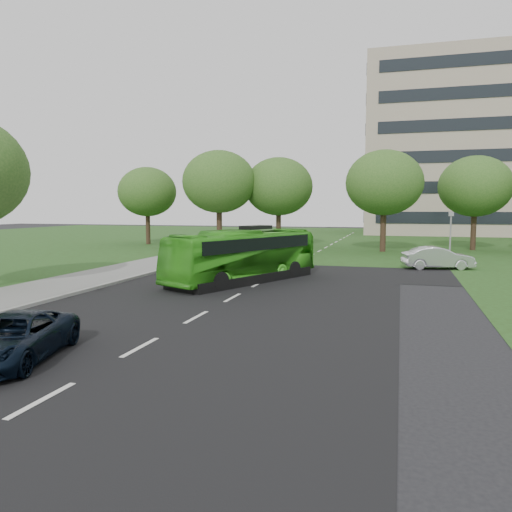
# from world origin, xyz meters

# --- Properties ---
(ground) EXTENTS (160.00, 160.00, 0.00)m
(ground) POSITION_xyz_m (0.00, 0.00, 0.00)
(ground) COLOR black
(ground) RESTS_ON ground
(street_surfaces) EXTENTS (120.00, 120.00, 0.15)m
(street_surfaces) POSITION_xyz_m (-0.38, 22.75, 0.03)
(street_surfaces) COLOR black
(street_surfaces) RESTS_ON ground
(office_building) EXTENTS (40.10, 20.10, 25.00)m
(office_building) POSITION_xyz_m (21.96, 61.96, 12.50)
(office_building) COLOR tan
(office_building) RESTS_ON ground
(tree_park_a) EXTENTS (7.00, 7.00, 9.31)m
(tree_park_a) POSITION_xyz_m (-9.85, 26.87, 6.32)
(tree_park_a) COLOR black
(tree_park_a) RESTS_ON ground
(tree_park_b) EXTENTS (6.69, 6.69, 8.77)m
(tree_park_b) POSITION_xyz_m (-4.68, 29.74, 5.92)
(tree_park_b) COLOR black
(tree_park_b) RESTS_ON ground
(tree_park_c) EXTENTS (6.69, 6.69, 8.89)m
(tree_park_c) POSITION_xyz_m (5.45, 26.97, 6.03)
(tree_park_c) COLOR black
(tree_park_c) RESTS_ON ground
(tree_park_d) EXTENTS (6.46, 6.46, 8.54)m
(tree_park_d) POSITION_xyz_m (13.31, 30.91, 5.78)
(tree_park_d) COLOR black
(tree_park_d) RESTS_ON ground
(tree_park_f) EXTENTS (6.07, 6.07, 8.10)m
(tree_park_f) POSITION_xyz_m (-18.72, 29.15, 5.51)
(tree_park_f) COLOR black
(tree_park_f) RESTS_ON ground
(bus) EXTENTS (6.14, 9.94, 2.75)m
(bus) POSITION_xyz_m (-0.98, 6.74, 1.37)
(bus) COLOR green
(bus) RESTS_ON ground
(sedan) EXTENTS (4.58, 2.51, 1.43)m
(sedan) POSITION_xyz_m (9.25, 15.28, 0.72)
(sedan) COLOR silver
(sedan) RESTS_ON ground
(suv) EXTENTS (3.01, 4.71, 1.21)m
(suv) POSITION_xyz_m (-2.50, -8.00, 0.60)
(suv) COLOR black
(suv) RESTS_ON ground
(camera_pole) EXTENTS (0.31, 0.28, 3.62)m
(camera_pole) POSITION_xyz_m (10.00, 15.71, 2.34)
(camera_pole) COLOR gray
(camera_pole) RESTS_ON ground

